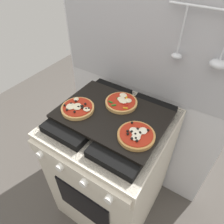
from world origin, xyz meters
The scene contains 7 objects.
ground_plane centered at (0.00, 0.00, 0.00)m, with size 4.00×4.00×0.00m, color #4C4742.
kitchen_backsplash centered at (0.00, 0.33, 0.79)m, with size 1.10×0.09×1.55m.
stove centered at (0.00, 0.00, 0.45)m, with size 0.60×0.64×0.90m.
baking_tray centered at (0.00, 0.00, 0.91)m, with size 0.54×0.38×0.02m, color black.
pizza_left centered at (-0.16, -0.07, 0.93)m, with size 0.17×0.17×0.03m.
pizza_right centered at (0.18, -0.07, 0.93)m, with size 0.17×0.17×0.03m.
pizza_center centered at (0.00, 0.09, 0.93)m, with size 0.17×0.17×0.03m.
Camera 1 is at (0.42, -0.64, 1.61)m, focal length 32.65 mm.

